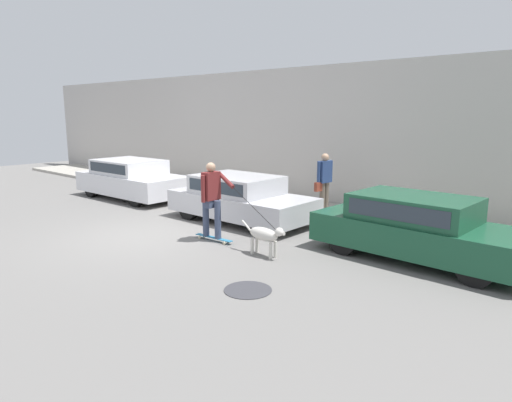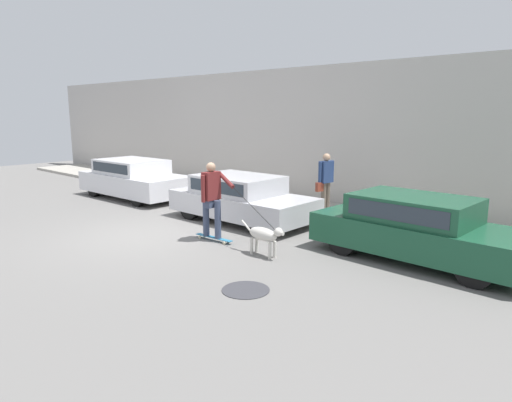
{
  "view_description": "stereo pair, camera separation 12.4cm",
  "coord_description": "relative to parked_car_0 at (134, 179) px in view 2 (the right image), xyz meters",
  "views": [
    {
      "loc": [
        8.89,
        -6.16,
        2.9
      ],
      "look_at": [
        2.24,
        1.28,
        0.95
      ],
      "focal_mm": 32.0,
      "sensor_mm": 36.0,
      "label": 1
    },
    {
      "loc": [
        8.98,
        -6.08,
        2.9
      ],
      "look_at": [
        2.24,
        1.28,
        0.95
      ],
      "focal_mm": 32.0,
      "sensor_mm": 36.0,
      "label": 2
    }
  ],
  "objects": [
    {
      "name": "parked_car_0",
      "position": [
        0.0,
        0.0,
        0.0
      ],
      "size": [
        4.23,
        1.95,
        1.31
      ],
      "rotation": [
        0.0,
        0.0,
        0.03
      ],
      "color": "black",
      "rests_on": "ground_plane"
    },
    {
      "name": "parked_car_1",
      "position": [
        5.13,
        0.0,
        -0.03
      ],
      "size": [
        4.05,
        1.83,
        1.24
      ],
      "rotation": [
        0.0,
        0.0,
        0.01
      ],
      "color": "black",
      "rests_on": "ground_plane"
    },
    {
      "name": "pedestrian_with_bag",
      "position": [
        6.38,
        2.14,
        0.38
      ],
      "size": [
        0.26,
        0.69,
        1.65
      ],
      "rotation": [
        0.0,
        0.0,
        3.02
      ],
      "color": "brown",
      "rests_on": "sidewalk_curb"
    },
    {
      "name": "dog",
      "position": [
        7.61,
        -1.86,
        -0.2
      ],
      "size": [
        1.18,
        0.3,
        0.67
      ],
      "rotation": [
        0.0,
        0.0,
        -0.04
      ],
      "color": "beige",
      "rests_on": "ground_plane"
    },
    {
      "name": "back_wall",
      "position": [
        4.55,
        3.52,
        1.51
      ],
      "size": [
        32.0,
        0.3,
        4.31
      ],
      "color": "#B2ADA8",
      "rests_on": "ground_plane"
    },
    {
      "name": "parked_car_2",
      "position": [
        10.01,
        0.0,
        -0.01
      ],
      "size": [
        4.24,
        1.79,
        1.29
      ],
      "rotation": [
        0.0,
        0.0,
        -0.03
      ],
      "color": "black",
      "rests_on": "ground_plane"
    },
    {
      "name": "skateboarder",
      "position": [
        5.97,
        -1.8,
        0.38
      ],
      "size": [
        2.53,
        0.61,
        1.8
      ],
      "rotation": [
        0.0,
        0.0,
        0.06
      ],
      "color": "beige",
      "rests_on": "ground_plane"
    },
    {
      "name": "sidewalk_curb",
      "position": [
        4.55,
        2.15,
        -0.59
      ],
      "size": [
        30.0,
        2.4,
        0.11
      ],
      "color": "#A39E93",
      "rests_on": "ground_plane"
    },
    {
      "name": "ground_plane",
      "position": [
        4.55,
        -2.49,
        -0.65
      ],
      "size": [
        36.0,
        36.0,
        0.0
      ],
      "primitive_type": "plane",
      "color": "slate"
    },
    {
      "name": "manhole_cover",
      "position": [
        8.59,
        -3.43,
        -0.64
      ],
      "size": [
        0.8,
        0.8,
        0.01
      ],
      "color": "#38383D",
      "rests_on": "ground_plane"
    }
  ]
}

